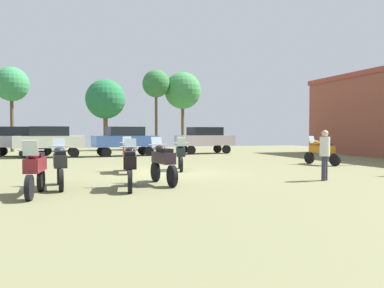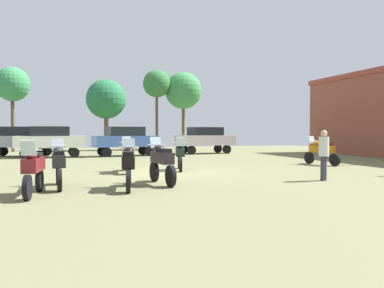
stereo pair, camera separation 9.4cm
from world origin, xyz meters
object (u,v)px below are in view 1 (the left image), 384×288
at_px(motorcycle_3, 163,161).
at_px(car_6, 22,139).
at_px(motorcycle_12, 130,164).
at_px(car_4, 50,139).
at_px(person_1, 325,151).
at_px(tree_5, 183,91).
at_px(tree_1, 156,84).
at_px(tree_2, 11,85).
at_px(tree_4, 105,99).
at_px(car_2, 125,139).
at_px(motorcycle_10, 321,151).
at_px(motorcycle_9, 181,154).
at_px(motorcycle_13, 60,164).
at_px(car_3, 205,138).
at_px(motorcycle_2, 128,155).
at_px(motorcycle_11, 35,168).

distance_m(motorcycle_3, car_6, 17.56).
distance_m(motorcycle_12, car_4, 15.73).
bearing_deg(person_1, tree_5, 53.85).
distance_m(tree_1, tree_2, 12.17).
distance_m(person_1, tree_1, 24.65).
bearing_deg(tree_4, car_2, -85.94).
relative_size(motorcycle_10, tree_2, 0.32).
bearing_deg(car_2, motorcycle_10, -147.77).
relative_size(motorcycle_9, tree_1, 0.30).
distance_m(tree_2, tree_4, 7.64).
relative_size(motorcycle_13, tree_5, 0.31).
distance_m(car_3, car_6, 12.88).
bearing_deg(motorcycle_2, motorcycle_9, 10.82).
bearing_deg(tree_2, person_1, -61.82).
distance_m(motorcycle_2, car_6, 13.68).
xyz_separation_m(motorcycle_9, car_4, (-5.82, 10.51, 0.46)).
xyz_separation_m(motorcycle_3, person_1, (5.48, -0.78, 0.27)).
height_order(car_2, person_1, car_2).
height_order(car_3, car_4, same).
relative_size(motorcycle_11, car_6, 0.47).
height_order(motorcycle_10, motorcycle_11, motorcycle_11).
distance_m(motorcycle_3, car_3, 17.35).
relative_size(car_3, car_4, 1.02).
relative_size(motorcycle_11, car_4, 0.49).
distance_m(motorcycle_9, tree_5, 20.90).
relative_size(tree_1, tree_4, 1.17).
bearing_deg(tree_2, motorcycle_11, -81.51).
xyz_separation_m(motorcycle_9, tree_5, (5.69, 19.53, 4.80)).
distance_m(motorcycle_11, tree_4, 25.05).
height_order(motorcycle_3, tree_5, tree_5).
height_order(motorcycle_10, tree_4, tree_4).
bearing_deg(motorcycle_13, tree_5, 62.72).
height_order(motorcycle_10, motorcycle_12, motorcycle_12).
relative_size(motorcycle_13, tree_4, 0.36).
bearing_deg(person_1, motorcycle_11, 151.56).
height_order(motorcycle_9, motorcycle_11, motorcycle_11).
bearing_deg(motorcycle_2, tree_4, 93.11).
height_order(motorcycle_9, motorcycle_13, motorcycle_13).
bearing_deg(motorcycle_10, car_3, 89.17).
xyz_separation_m(motorcycle_10, car_6, (-15.20, 11.79, 0.46)).
height_order(motorcycle_3, motorcycle_10, motorcycle_3).
relative_size(motorcycle_13, car_6, 0.50).
xyz_separation_m(car_3, tree_1, (-2.15, 7.46, 4.83)).
bearing_deg(car_3, motorcycle_12, 147.09).
bearing_deg(motorcycle_9, tree_4, -72.17).
distance_m(motorcycle_9, person_1, 6.20).
bearing_deg(motorcycle_10, motorcycle_12, -164.83).
relative_size(motorcycle_10, car_3, 0.50).
relative_size(car_3, tree_2, 0.64).
relative_size(motorcycle_3, car_4, 0.49).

